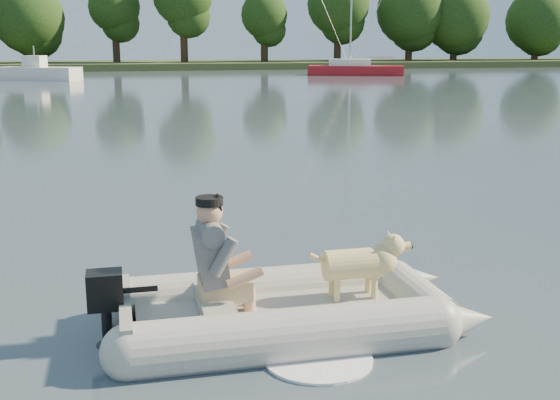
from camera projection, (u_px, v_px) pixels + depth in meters
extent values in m
plane|color=#50626D|center=(323.00, 319.00, 6.98)|extent=(160.00, 160.00, 0.00)
cube|color=#47512D|center=(144.00, 66.00, 65.94)|extent=(160.00, 12.00, 0.70)
cylinder|color=#332316|center=(31.00, 53.00, 62.96)|extent=(0.70, 0.70, 2.94)
sphere|color=#2D4D19|center=(28.00, 18.00, 62.28)|extent=(6.27, 6.27, 6.27)
cylinder|color=#332316|center=(116.00, 49.00, 65.03)|extent=(0.70, 0.70, 3.67)
sphere|color=#2D4D19|center=(114.00, 6.00, 64.18)|extent=(4.69, 4.69, 4.69)
cylinder|color=#332316|center=(184.00, 45.00, 64.53)|extent=(0.70, 0.70, 4.29)
cylinder|color=#332316|center=(264.00, 51.00, 66.49)|extent=(0.70, 0.70, 3.21)
sphere|color=#2D4D19|center=(264.00, 15.00, 65.75)|extent=(4.41, 4.41, 4.41)
cylinder|color=#332316|center=(337.00, 47.00, 68.54)|extent=(0.70, 0.70, 3.94)
sphere|color=#2D4D19|center=(338.00, 4.00, 67.63)|extent=(6.03, 6.03, 6.03)
cylinder|color=#332316|center=(409.00, 49.00, 70.43)|extent=(0.70, 0.70, 3.52)
sphere|color=#2D4D19|center=(410.00, 11.00, 69.62)|extent=(6.68, 6.68, 6.68)
cylinder|color=#332316|center=(454.00, 50.00, 71.24)|extent=(0.70, 0.70, 3.21)
sphere|color=#2D4D19|center=(455.00, 16.00, 70.50)|extent=(6.79, 6.79, 6.79)
cylinder|color=#332316|center=(535.00, 51.00, 72.87)|extent=(0.70, 0.70, 2.96)
sphere|color=#2D4D19|center=(537.00, 21.00, 72.18)|extent=(6.40, 6.40, 6.40)
cube|color=maroon|center=(356.00, 72.00, 53.57)|extent=(7.50, 4.45, 0.90)
cube|color=white|center=(350.00, 63.00, 53.47)|extent=(3.51, 2.58, 0.54)
cylinder|color=#A5A5AA|center=(351.00, 5.00, 52.51)|extent=(0.14, 0.14, 8.99)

